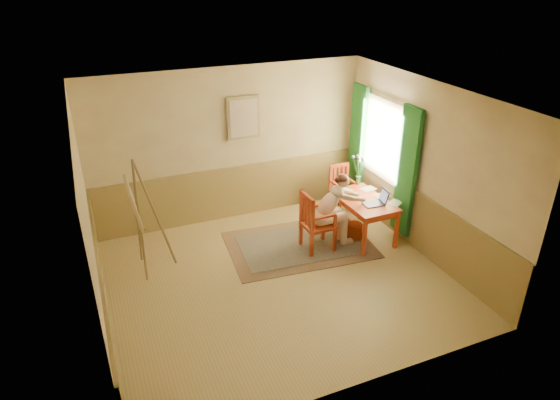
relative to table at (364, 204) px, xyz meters
name	(u,v)px	position (x,y,z in m)	size (l,w,h in m)	color
room	(279,197)	(-1.84, -0.64, 0.77)	(5.04, 4.54, 2.84)	tan
wainscot	(260,227)	(-1.84, 0.16, -0.13)	(5.00, 4.50, 1.00)	#A3894E
window	(381,151)	(0.58, 0.46, 0.71)	(0.12, 2.01, 2.20)	white
wall_portrait	(243,118)	(-1.59, 1.57, 1.27)	(0.60, 0.05, 0.76)	tan
rug	(299,245)	(-1.13, 0.14, -0.62)	(2.54, 1.81, 0.02)	#8C7251
table	(364,204)	(0.00, 0.00, 0.00)	(0.74, 1.21, 0.72)	#DD5027
chair_left	(315,222)	(-0.95, -0.07, -0.11)	(0.49, 0.47, 1.04)	#DD5027
chair_back	(342,189)	(0.14, 0.98, -0.17)	(0.42, 0.44, 0.93)	#DD5027
figure	(333,208)	(-0.63, -0.05, 0.08)	(0.95, 0.41, 1.28)	beige
laptop	(377,201)	(0.11, -0.22, 0.14)	(0.41, 0.27, 0.24)	#1E2338
papers	(372,194)	(0.23, 0.11, 0.09)	(0.85, 1.02, 0.00)	white
vase	(358,171)	(0.23, 0.61, 0.34)	(0.20, 0.29, 0.55)	#3F724C
wastebasket	(355,231)	(-0.15, -0.02, -0.49)	(0.27, 0.27, 0.28)	#AE3810
easel	(136,207)	(-3.67, 0.43, 0.47)	(0.62, 0.82, 1.86)	olive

